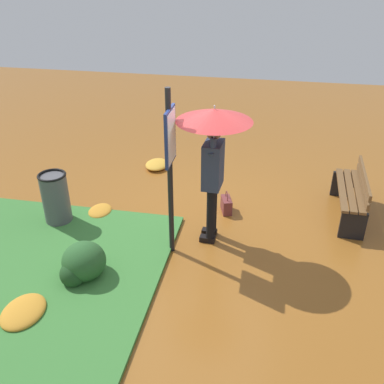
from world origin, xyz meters
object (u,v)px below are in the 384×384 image
Objects in this scene: person_with_umbrella at (214,141)px; trash_bin at (56,199)px; info_sign_post at (170,156)px; park_bench at (352,193)px; handbag at (226,205)px.

person_with_umbrella is 2.63m from trash_bin.
trash_bin is (-0.36, -1.88, -1.03)m from info_sign_post.
info_sign_post is 3.07m from park_bench.
info_sign_post reaches higher than trash_bin.
trash_bin reaches higher than park_bench.
info_sign_post is at bearing -57.55° from person_with_umbrella.
info_sign_post is 2.17m from trash_bin.
info_sign_post reaches higher than park_bench.
info_sign_post is at bearing -60.73° from park_bench.
trash_bin is (-0.05, -2.37, -1.13)m from person_with_umbrella.
handbag is at bearing 107.89° from trash_bin.
handbag is (-1.17, 0.61, -1.32)m from info_sign_post.
park_bench is 4.52m from trash_bin.
person_with_umbrella is 2.45× the size of trash_bin.
trash_bin reaches higher than handbag.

